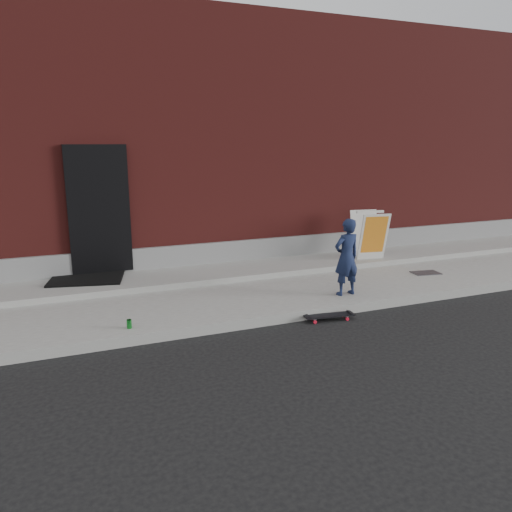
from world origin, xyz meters
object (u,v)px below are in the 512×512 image
child (347,257)px  skateboard (329,316)px  pizza_sign (370,235)px  soda_can (129,324)px

child → skateboard: (-0.64, -0.59, -0.70)m
pizza_sign → soda_can: (-5.08, -1.89, -0.52)m
skateboard → soda_can: bearing=172.1°
soda_can → child: bearing=3.3°
child → skateboard: child is taller
skateboard → pizza_sign: (2.25, 2.28, 0.67)m
child → soda_can: 3.52m
child → soda_can: child is taller
child → skateboard: bearing=37.6°
child → pizza_sign: 2.33m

